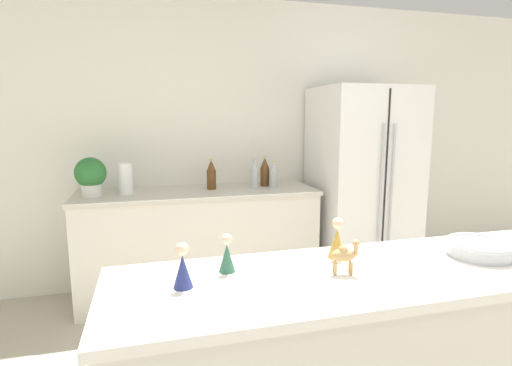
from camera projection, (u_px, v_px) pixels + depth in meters
name	position (u px, v px, depth m)	size (l,w,h in m)	color
wall_back	(227.00, 144.00, 3.67)	(8.00, 0.06, 2.55)	silver
back_counter	(200.00, 243.00, 3.41)	(1.98, 0.63, 0.91)	silver
refrigerator	(362.00, 187.00, 3.64)	(0.85, 0.76, 1.78)	white
potted_plant	(91.00, 175.00, 3.07)	(0.24, 0.24, 0.30)	silver
paper_towel_roll	(125.00, 179.00, 3.17)	(0.11, 0.11, 0.25)	white
back_bottle_0	(273.00, 175.00, 3.49)	(0.07, 0.07, 0.23)	#B2B7BC
back_bottle_1	(254.00, 174.00, 3.43)	(0.06, 0.06, 0.26)	#B2B7BC
back_bottle_2	(265.00, 172.00, 3.55)	(0.08, 0.08, 0.26)	brown
back_bottle_3	(211.00, 175.00, 3.39)	(0.08, 0.08, 0.26)	brown
fruit_bowl	(480.00, 248.00, 1.59)	(0.25, 0.25, 0.06)	#B7BABF
camel_figurine	(344.00, 254.00, 1.40)	(0.10, 0.07, 0.13)	tan
wise_man_figurine_blue	(336.00, 241.00, 1.57)	(0.07, 0.07, 0.16)	#B28933
wise_man_figurine_crimson	(183.00, 268.00, 1.29)	(0.07, 0.07, 0.15)	navy
wise_man_figurine_purple	(227.00, 255.00, 1.43)	(0.06, 0.06, 0.14)	#33664C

